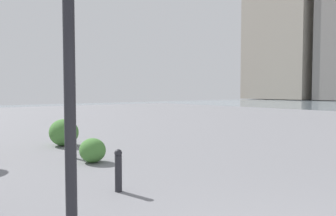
% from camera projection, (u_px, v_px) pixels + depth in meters
% --- Properties ---
extents(building_highrise, '(14.95, 12.50, 39.03)m').
position_uv_depth(building_highrise, '(286.00, 11.00, 71.55)').
color(building_highrise, '#9E9384').
rests_on(building_highrise, ground).
extents(lamppost, '(0.98, 0.28, 3.81)m').
position_uv_depth(lamppost, '(69.00, 19.00, 3.83)').
color(lamppost, '#232328').
rests_on(lamppost, ground).
extents(bollard_near, '(0.13, 0.13, 0.72)m').
position_uv_depth(bollard_near, '(118.00, 169.00, 5.43)').
color(bollard_near, '#232328').
rests_on(bollard_near, ground).
extents(bollard_mid, '(0.13, 0.13, 0.88)m').
position_uv_depth(bollard_mid, '(73.00, 140.00, 8.12)').
color(bollard_mid, '#232328').
rests_on(bollard_mid, ground).
extents(shrub_low, '(0.68, 0.61, 0.58)m').
position_uv_depth(shrub_low, '(93.00, 150.00, 7.68)').
color(shrub_low, '#477F38').
rests_on(shrub_low, ground).
extents(shrub_round, '(0.98, 0.88, 0.83)m').
position_uv_depth(shrub_round, '(64.00, 132.00, 10.01)').
color(shrub_round, '#477F38').
rests_on(shrub_round, ground).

